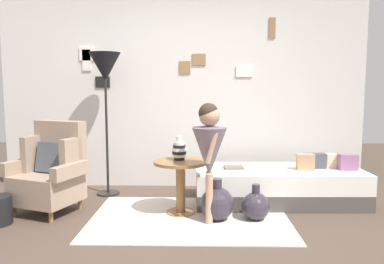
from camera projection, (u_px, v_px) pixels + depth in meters
ground_plane at (172, 242)px, 3.28m from camera, size 12.00×12.00×0.00m
gallery_wall at (182, 90)px, 5.06m from camera, size 4.80×0.12×2.60m
rug at (190, 218)px, 3.88m from camera, size 2.00×1.40×0.01m
armchair at (51, 171)px, 4.06m from camera, size 0.88×0.77×0.97m
daybed at (278, 186)px, 4.39m from camera, size 1.92×0.84×0.40m
pillow_head at (348, 162)px, 4.29m from camera, size 0.20×0.13×0.18m
pillow_mid at (328, 161)px, 4.42m from camera, size 0.19×0.12×0.16m
pillow_back at (316, 161)px, 4.39m from camera, size 0.22×0.13×0.17m
pillow_extra at (305, 162)px, 4.30m from camera, size 0.20×0.13×0.18m
side_table at (181, 176)px, 3.98m from camera, size 0.57×0.57×0.57m
vase_striped at (179, 150)px, 4.00m from camera, size 0.15×0.15×0.25m
floor_lamp at (105, 73)px, 4.59m from camera, size 0.38×0.38×1.75m
person_child at (209, 147)px, 3.66m from camera, size 0.34×0.34×1.18m
book_on_daybed at (234, 167)px, 4.37m from camera, size 0.23×0.18×0.03m
demijohn_near at (217, 203)px, 3.80m from camera, size 0.34×0.34×0.43m
demijohn_far at (256, 206)px, 3.80m from camera, size 0.28×0.28×0.37m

